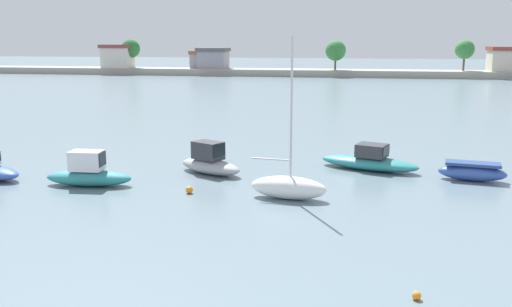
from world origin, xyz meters
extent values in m
ellipsoid|color=teal|center=(3.51, 10.93, 0.38)|extent=(4.25, 1.64, 0.76)
cube|color=silver|center=(3.45, 10.93, 1.22)|extent=(1.59, 1.03, 0.93)
cube|color=black|center=(4.21, 10.99, 1.31)|extent=(0.14, 0.83, 0.65)
ellipsoid|color=#9E9EA3|center=(8.57, 14.34, 0.38)|extent=(4.03, 3.03, 0.75)
cube|color=#333338|center=(8.44, 14.41, 1.21)|extent=(1.82, 1.59, 0.92)
cube|color=black|center=(9.12, 14.05, 1.30)|extent=(0.48, 0.82, 0.64)
ellipsoid|color=white|center=(13.14, 10.45, 0.50)|extent=(3.48, 1.54, 1.00)
cylinder|color=silver|center=(13.23, 10.44, 4.00)|extent=(0.10, 0.10, 5.99)
cylinder|color=#B7B7BC|center=(12.30, 10.55, 1.72)|extent=(1.68, 0.28, 0.08)
ellipsoid|color=teal|center=(16.70, 16.74, 0.36)|extent=(5.60, 3.35, 0.72)
cube|color=#333338|center=(16.83, 16.70, 1.06)|extent=(1.84, 1.67, 0.68)
cube|color=black|center=(17.54, 16.44, 1.12)|extent=(0.44, 1.07, 0.48)
ellipsoid|color=#3856A8|center=(21.68, 15.27, 0.39)|extent=(3.35, 1.61, 0.78)
cube|color=navy|center=(21.68, 15.27, 0.85)|extent=(2.69, 1.33, 0.14)
sphere|color=orange|center=(17.72, 1.58, 0.12)|extent=(0.24, 0.24, 0.24)
sphere|color=orange|center=(8.62, 10.48, 0.17)|extent=(0.34, 0.34, 0.34)
cube|color=#9E998C|center=(0.00, 94.03, 0.64)|extent=(134.02, 7.10, 1.28)
cube|color=beige|center=(-32.09, 93.19, 3.25)|extent=(5.65, 4.13, 3.94)
cube|color=brown|center=(-32.09, 93.19, 5.57)|extent=(6.22, 4.54, 0.70)
cube|color=#99939E|center=(-15.14, 94.62, 2.65)|extent=(3.63, 3.06, 2.73)
cube|color=#995B42|center=(-15.14, 94.62, 4.36)|extent=(3.99, 3.37, 0.70)
cube|color=#99939E|center=(-12.33, 94.08, 2.94)|extent=(5.39, 4.81, 3.31)
cube|color=#565156|center=(-12.33, 94.08, 4.94)|extent=(5.93, 5.29, 0.70)
cube|color=beige|center=(41.16, 94.51, 3.11)|extent=(3.77, 5.36, 3.66)
cube|color=brown|center=(41.16, 94.51, 5.29)|extent=(4.15, 5.90, 0.70)
cylinder|color=brown|center=(11.65, 92.78, 2.31)|extent=(0.36, 0.36, 2.06)
sphere|color=#387A3D|center=(11.65, 92.78, 4.87)|extent=(3.81, 3.81, 3.81)
cylinder|color=brown|center=(-29.46, 93.85, 2.46)|extent=(0.36, 0.36, 2.35)
sphere|color=#2D6B33|center=(-29.46, 93.85, 5.12)|extent=(3.72, 3.72, 3.72)
cylinder|color=brown|center=(34.91, 94.40, 2.51)|extent=(0.36, 0.36, 2.47)
sphere|color=#387A3D|center=(34.91, 94.40, 5.14)|extent=(3.47, 3.47, 3.47)
camera|label=1|loc=(15.96, -12.59, 6.83)|focal=38.55mm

